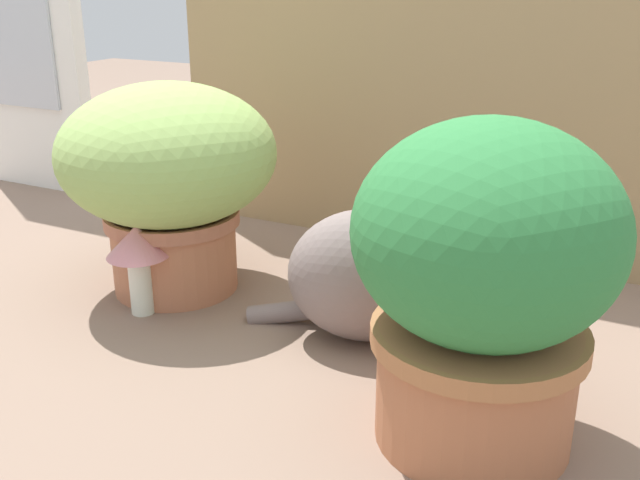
{
  "coord_description": "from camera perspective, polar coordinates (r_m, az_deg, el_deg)",
  "views": [
    {
      "loc": [
        0.61,
        -0.9,
        0.57
      ],
      "look_at": [
        0.12,
        0.04,
        0.18
      ],
      "focal_mm": 41.27,
      "sensor_mm": 36.0,
      "label": 1
    }
  ],
  "objects": [
    {
      "name": "ground_plane",
      "position": [
        1.23,
        -6.09,
        -7.52
      ],
      "size": [
        6.0,
        6.0,
        0.0
      ],
      "primitive_type": "plane",
      "color": "#836A5A"
    },
    {
      "name": "cardboard_backdrop",
      "position": [
        1.54,
        9.06,
        14.27
      ],
      "size": [
        1.21,
        0.03,
        0.84
      ],
      "primitive_type": "cube",
      "color": "tan",
      "rests_on": "ground"
    },
    {
      "name": "window_panel_white",
      "position": [
        2.14,
        -22.29,
        16.72
      ],
      "size": [
        0.38,
        0.05,
        0.98
      ],
      "color": "white",
      "rests_on": "ground"
    },
    {
      "name": "grass_planter",
      "position": [
        1.36,
        -11.64,
        5.16
      ],
      "size": [
        0.39,
        0.39,
        0.39
      ],
      "color": "#B46E4D",
      "rests_on": "ground"
    },
    {
      "name": "leafy_planter",
      "position": [
        0.9,
        12.58,
        -2.75
      ],
      "size": [
        0.32,
        0.32,
        0.42
      ],
      "color": "#B06945",
      "rests_on": "ground"
    },
    {
      "name": "cat",
      "position": [
        1.18,
        4.58,
        -2.28
      ],
      "size": [
        0.39,
        0.25,
        0.32
      ],
      "color": "slate",
      "rests_on": "ground"
    },
    {
      "name": "mushroom_ornament_pink",
      "position": [
        1.3,
        -14.03,
        -0.81
      ],
      "size": [
        0.11,
        0.11,
        0.16
      ],
      "color": "silver",
      "rests_on": "ground"
    }
  ]
}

